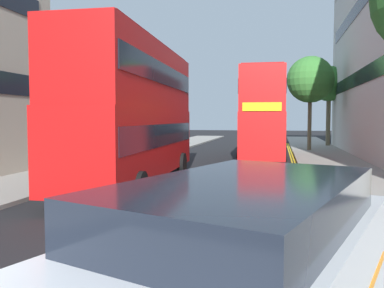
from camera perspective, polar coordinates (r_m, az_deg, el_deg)
sidewalk_right at (r=18.82m, az=21.68°, el=-4.57°), size 4.00×80.00×0.14m
sidewalk_left at (r=21.05m, az=-15.94°, el=-3.60°), size 4.00×80.00×0.14m
kerb_line_outer at (r=16.63m, az=15.61°, el=-5.73°), size 0.10×56.00×0.01m
kerb_line_inner at (r=16.62m, az=15.05°, el=-5.72°), size 0.10×56.00×0.01m
double_decker_bus_away at (r=16.04m, az=-8.25°, el=4.88°), size 3.12×10.90×5.64m
double_decker_bus_oncoming at (r=26.38m, az=10.08°, el=4.36°), size 3.04×10.87×5.64m
street_tree_near at (r=34.02m, az=16.57°, el=8.78°), size 3.75×3.75×7.58m
street_tree_far at (r=40.04m, az=19.00°, el=8.06°), size 3.30×3.30×7.48m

